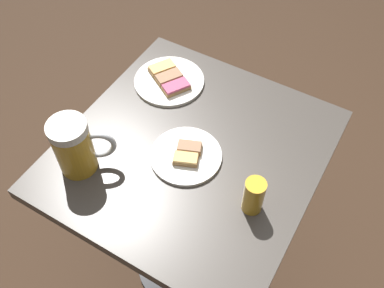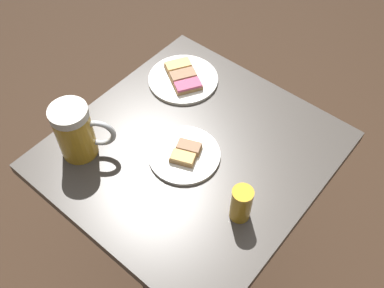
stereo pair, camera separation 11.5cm
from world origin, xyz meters
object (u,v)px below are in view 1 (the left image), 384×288
object	(u,v)px
beer_glass_small	(254,196)
plate_near	(169,80)
plate_far	(187,156)
beer_mug	(75,146)

from	to	relation	value
beer_glass_small	plate_near	bearing A→B (deg)	56.75
plate_far	beer_mug	bearing A→B (deg)	125.74
plate_near	plate_far	xyz separation A→B (m)	(-0.22, -0.19, -0.00)
plate_near	plate_far	world-z (taller)	same
beer_glass_small	beer_mug	bearing A→B (deg)	104.51
plate_far	beer_glass_small	bearing A→B (deg)	-102.89
plate_near	beer_glass_small	world-z (taller)	beer_glass_small
plate_near	plate_far	size ratio (longest dim) A/B	1.11
beer_mug	beer_glass_small	xyz separation A→B (m)	(0.11, -0.44, -0.03)
plate_far	beer_mug	world-z (taller)	beer_mug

